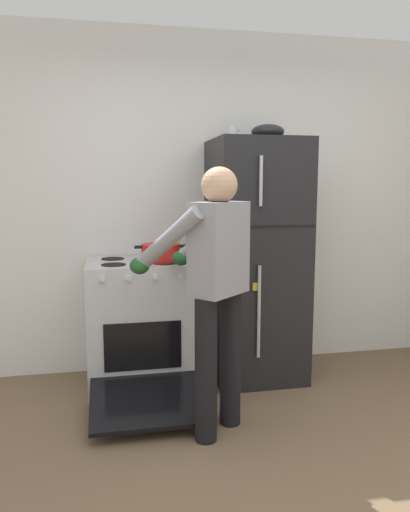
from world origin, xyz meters
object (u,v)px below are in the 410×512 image
stove_range (140,325)px  red_pot (161,252)px  mixing_bowl (268,132)px  refrigerator (256,260)px  person_cook (213,276)px  coffee_mug (233,133)px

stove_range → red_pot: (0.16, -0.03, 0.55)m
mixing_bowl → red_pot: bearing=-176.5°
stove_range → mixing_bowl: bearing=1.1°
stove_range → mixing_bowl: mixing_bowl is taller
refrigerator → stove_range: refrigerator is taller
person_cook → mixing_bowl: 1.38m
refrigerator → person_cook: (-0.52, -0.82, 0.04)m
mixing_bowl → stove_range: bearing=-178.9°
stove_range → person_cook: size_ratio=0.77×
refrigerator → stove_range: bearing=-178.9°
mixing_bowl → refrigerator: bearing=-179.8°
red_pot → mixing_bowl: mixing_bowl is taller
person_cook → red_pot: (-0.22, 0.77, 0.05)m
refrigerator → stove_range: size_ratio=1.48×
person_cook → mixing_bowl: bearing=53.9°
coffee_mug → refrigerator: bearing=-15.8°
red_pot → coffee_mug: bearing=10.0°
stove_range → coffee_mug: size_ratio=11.03×
stove_range → coffee_mug: coffee_mug is taller
stove_range → red_pot: red_pot is taller
stove_range → coffee_mug: (0.73, 0.07, 1.42)m
refrigerator → person_cook: bearing=-122.3°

